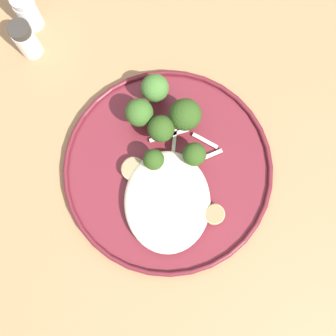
# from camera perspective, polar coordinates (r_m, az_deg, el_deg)

# --- Properties ---
(ground) EXTENTS (6.00, 6.00, 0.00)m
(ground) POSITION_cam_1_polar(r_m,az_deg,el_deg) (1.36, 1.47, -5.96)
(ground) COLOR #2D2B28
(wooden_dining_table) EXTENTS (1.40, 1.00, 0.74)m
(wooden_dining_table) POSITION_cam_1_polar(r_m,az_deg,el_deg) (0.71, 2.81, -1.02)
(wooden_dining_table) COLOR #9E754C
(wooden_dining_table) RESTS_ON ground
(dinner_plate) EXTENTS (0.29, 0.29, 0.02)m
(dinner_plate) POSITION_cam_1_polar(r_m,az_deg,el_deg) (0.62, 0.00, -0.21)
(dinner_plate) COLOR maroon
(dinner_plate) RESTS_ON wooden_dining_table
(noodle_bed) EXTENTS (0.14, 0.12, 0.03)m
(noodle_bed) POSITION_cam_1_polar(r_m,az_deg,el_deg) (0.60, -0.09, -4.29)
(noodle_bed) COLOR beige
(noodle_bed) RESTS_ON dinner_plate
(seared_scallop_tiny_bay) EXTENTS (0.03, 0.03, 0.01)m
(seared_scallop_tiny_bay) POSITION_cam_1_polar(r_m,az_deg,el_deg) (0.60, -2.74, -5.65)
(seared_scallop_tiny_bay) COLOR #E5C689
(seared_scallop_tiny_bay) RESTS_ON dinner_plate
(seared_scallop_large_seared) EXTENTS (0.03, 0.03, 0.01)m
(seared_scallop_large_seared) POSITION_cam_1_polar(r_m,az_deg,el_deg) (0.61, -4.43, -0.17)
(seared_scallop_large_seared) COLOR #E5C689
(seared_scallop_large_seared) RESTS_ON dinner_plate
(seared_scallop_right_edge) EXTENTS (0.03, 0.03, 0.01)m
(seared_scallop_right_edge) POSITION_cam_1_polar(r_m,az_deg,el_deg) (0.60, -0.15, -3.24)
(seared_scallop_right_edge) COLOR #DBB77A
(seared_scallop_right_edge) RESTS_ON dinner_plate
(seared_scallop_left_edge) EXTENTS (0.03, 0.03, 0.01)m
(seared_scallop_left_edge) POSITION_cam_1_polar(r_m,az_deg,el_deg) (0.60, 1.12, -4.91)
(seared_scallop_left_edge) COLOR #E5C689
(seared_scallop_left_edge) RESTS_ON dinner_plate
(seared_scallop_rear_pale) EXTENTS (0.02, 0.02, 0.01)m
(seared_scallop_rear_pale) POSITION_cam_1_polar(r_m,az_deg,el_deg) (0.60, 1.67, -8.44)
(seared_scallop_rear_pale) COLOR #E5C689
(seared_scallop_rear_pale) RESTS_ON dinner_plate
(seared_scallop_tilted_round) EXTENTS (0.03, 0.03, 0.02)m
(seared_scallop_tilted_round) POSITION_cam_1_polar(r_m,az_deg,el_deg) (0.60, 5.90, -5.91)
(seared_scallop_tilted_round) COLOR #DBB77A
(seared_scallop_tilted_round) RESTS_ON dinner_plate
(broccoli_floret_center_pile) EXTENTS (0.03, 0.03, 0.05)m
(broccoli_floret_center_pile) POSITION_cam_1_polar(r_m,az_deg,el_deg) (0.59, -1.83, 0.59)
(broccoli_floret_center_pile) COLOR #89A356
(broccoli_floret_center_pile) RESTS_ON dinner_plate
(broccoli_floret_left_leaning) EXTENTS (0.04, 0.04, 0.06)m
(broccoli_floret_left_leaning) POSITION_cam_1_polar(r_m,az_deg,el_deg) (0.60, 2.22, 6.77)
(broccoli_floret_left_leaning) COLOR #7A994C
(broccoli_floret_left_leaning) RESTS_ON dinner_plate
(broccoli_floret_beside_noodles) EXTENTS (0.04, 0.04, 0.06)m
(broccoli_floret_beside_noodles) POSITION_cam_1_polar(r_m,az_deg,el_deg) (0.60, -0.89, 4.94)
(broccoli_floret_beside_noodles) COLOR #7A994C
(broccoli_floret_beside_noodles) RESTS_ON dinner_plate
(broccoli_floret_front_edge) EXTENTS (0.03, 0.03, 0.05)m
(broccoli_floret_front_edge) POSITION_cam_1_polar(r_m,az_deg,el_deg) (0.59, 3.68, 1.70)
(broccoli_floret_front_edge) COLOR #7A994C
(broccoli_floret_front_edge) RESTS_ON dinner_plate
(broccoli_floret_tall_stalk) EXTENTS (0.04, 0.04, 0.06)m
(broccoli_floret_tall_stalk) POSITION_cam_1_polar(r_m,az_deg,el_deg) (0.60, -3.67, 7.00)
(broccoli_floret_tall_stalk) COLOR #7A994C
(broccoli_floret_tall_stalk) RESTS_ON dinner_plate
(broccoli_floret_right_tilted) EXTENTS (0.04, 0.04, 0.06)m
(broccoli_floret_right_tilted) POSITION_cam_1_polar(r_m,az_deg,el_deg) (0.61, -1.67, 10.08)
(broccoli_floret_right_tilted) COLOR #7A994C
(broccoli_floret_right_tilted) RESTS_ON dinner_plate
(onion_sliver_short_strip) EXTENTS (0.05, 0.01, 0.00)m
(onion_sliver_short_strip) POSITION_cam_1_polar(r_m,az_deg,el_deg) (0.62, 0.71, 2.64)
(onion_sliver_short_strip) COLOR silver
(onion_sliver_short_strip) RESTS_ON dinner_plate
(onion_sliver_pale_crescent) EXTENTS (0.02, 0.04, 0.00)m
(onion_sliver_pale_crescent) POSITION_cam_1_polar(r_m,az_deg,el_deg) (0.62, 5.24, 1.55)
(onion_sliver_pale_crescent) COLOR silver
(onion_sliver_pale_crescent) RESTS_ON dinner_plate
(onion_sliver_long_sliver) EXTENTS (0.02, 0.04, 0.00)m
(onion_sliver_long_sliver) POSITION_cam_1_polar(r_m,az_deg,el_deg) (0.63, 4.75, 3.46)
(onion_sliver_long_sliver) COLOR silver
(onion_sliver_long_sliver) RESTS_ON dinner_plate
(onion_sliver_curled_piece) EXTENTS (0.02, 0.06, 0.00)m
(onion_sliver_curled_piece) POSITION_cam_1_polar(r_m,az_deg,el_deg) (0.63, 0.11, 4.18)
(onion_sliver_curled_piece) COLOR silver
(onion_sliver_curled_piece) RESTS_ON dinner_plate
(salt_shaker) EXTENTS (0.03, 0.03, 0.07)m
(salt_shaker) POSITION_cam_1_polar(r_m,az_deg,el_deg) (0.71, -17.46, 18.48)
(salt_shaker) COLOR white
(salt_shaker) RESTS_ON wooden_dining_table
(pepper_shaker) EXTENTS (0.03, 0.03, 0.07)m
(pepper_shaker) POSITION_cam_1_polar(r_m,az_deg,el_deg) (0.69, -17.62, 15.30)
(pepper_shaker) COLOR white
(pepper_shaker) RESTS_ON wooden_dining_table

